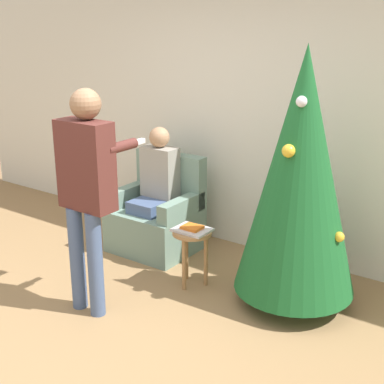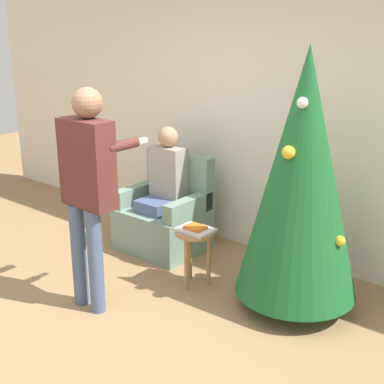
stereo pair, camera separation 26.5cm
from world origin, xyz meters
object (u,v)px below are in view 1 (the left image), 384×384
christmas_tree (300,174)px  armchair (158,218)px  side_stool (192,242)px  person_standing (87,181)px  person_seated (155,185)px

christmas_tree → armchair: christmas_tree is taller
armchair → side_stool: 0.87m
person_standing → side_stool: bearing=61.7°
side_stool → christmas_tree: bearing=14.5°
christmas_tree → side_stool: bearing=-165.5°
person_seated → person_standing: 1.31m
armchair → side_stool: armchair is taller
armchair → side_stool: bearing=-31.1°
person_seated → side_stool: (0.74, -0.42, -0.28)m
person_seated → side_stool: person_seated is taller
christmas_tree → person_seated: christmas_tree is taller
christmas_tree → armchair: (-1.60, 0.23, -0.78)m
christmas_tree → armchair: bearing=172.0°
armchair → person_standing: 1.48m
person_standing → side_stool: size_ratio=3.48×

